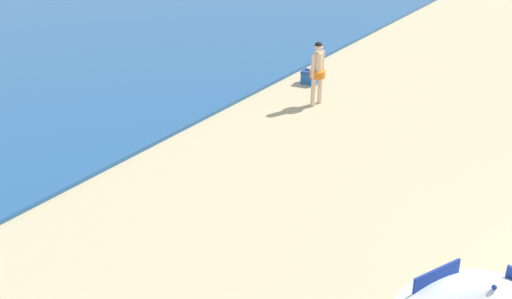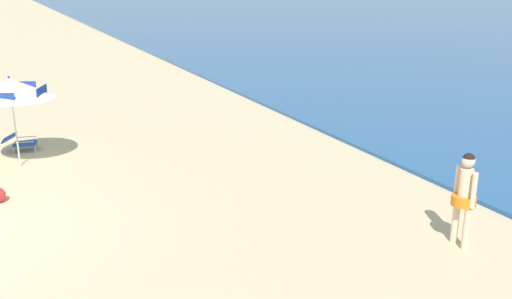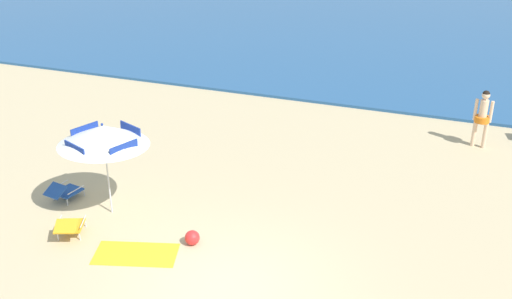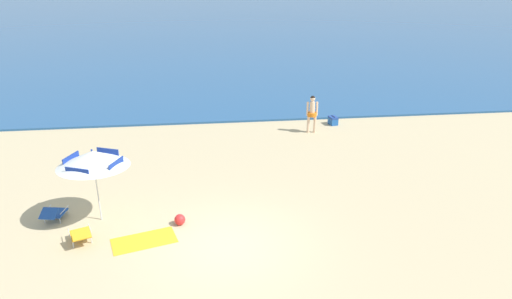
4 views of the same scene
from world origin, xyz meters
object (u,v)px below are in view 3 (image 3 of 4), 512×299
at_px(person_standing_near_shore, 483,115).
at_px(beach_towel, 136,254).
at_px(beach_umbrella_striped_main, 103,135).
at_px(lounge_chair_under_umbrella, 70,226).
at_px(beach_ball, 192,238).
at_px(lounge_chair_beside_umbrella, 64,191).

bearing_deg(person_standing_near_shore, beach_towel, -129.31).
distance_m(beach_umbrella_striped_main, lounge_chair_under_umbrella, 2.19).
xyz_separation_m(beach_ball, beach_towel, (-1.00, -0.78, -0.16)).
height_order(beach_umbrella_striped_main, lounge_chair_under_umbrella, beach_umbrella_striped_main).
relative_size(beach_umbrella_striped_main, beach_ball, 7.67).
relative_size(lounge_chair_beside_umbrella, beach_ball, 2.89).
relative_size(lounge_chair_under_umbrella, person_standing_near_shore, 0.56).
xyz_separation_m(lounge_chair_under_umbrella, beach_ball, (2.75, 0.66, -0.11)).
distance_m(lounge_chair_beside_umbrella, person_standing_near_shore, 11.92).
bearing_deg(beach_ball, beach_umbrella_striped_main, 166.58).
xyz_separation_m(beach_umbrella_striped_main, person_standing_near_shore, (8.27, 6.99, -1.03)).
relative_size(lounge_chair_under_umbrella, beach_towel, 0.55).
height_order(beach_umbrella_striped_main, beach_towel, beach_umbrella_striped_main).
height_order(lounge_chair_beside_umbrella, person_standing_near_shore, person_standing_near_shore).
xyz_separation_m(lounge_chair_under_umbrella, beach_towel, (1.75, -0.12, -0.27)).
distance_m(person_standing_near_shore, beach_towel, 10.84).
xyz_separation_m(beach_umbrella_striped_main, beach_ball, (2.43, -0.58, -1.89)).
bearing_deg(beach_umbrella_striped_main, beach_towel, -43.42).
xyz_separation_m(beach_umbrella_striped_main, beach_towel, (1.44, -1.36, -2.05)).
bearing_deg(beach_towel, beach_ball, 37.88).
height_order(lounge_chair_under_umbrella, beach_ball, lounge_chair_under_umbrella).
xyz_separation_m(lounge_chair_beside_umbrella, person_standing_near_shore, (9.69, 6.90, 0.75)).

